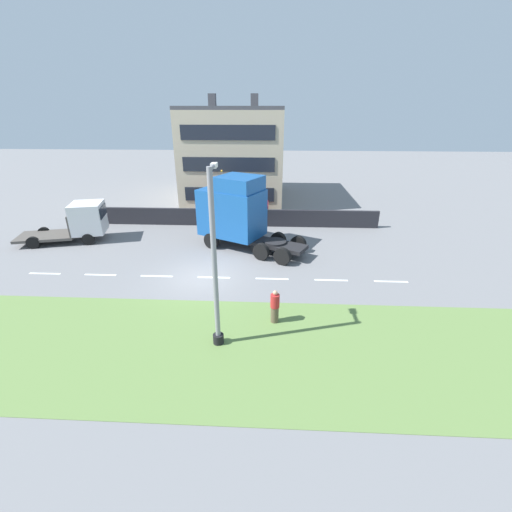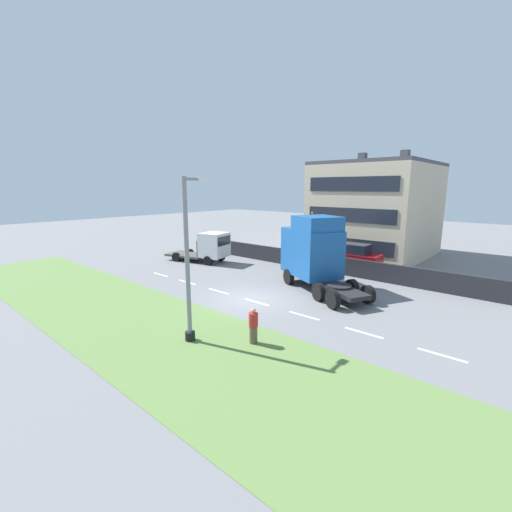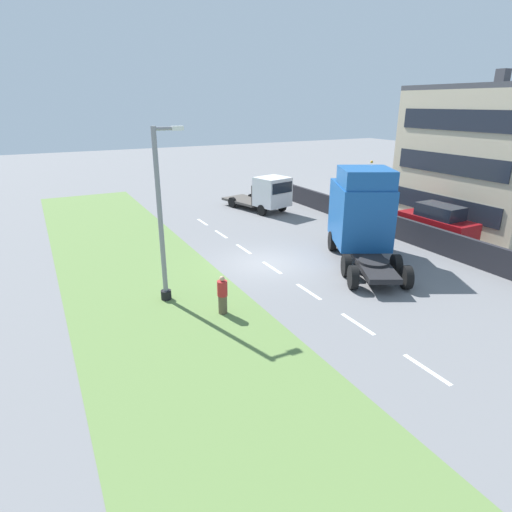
{
  "view_description": "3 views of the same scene",
  "coord_description": "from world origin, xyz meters",
  "px_view_note": "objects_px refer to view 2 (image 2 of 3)",
  "views": [
    {
      "loc": [
        -16.63,
        -3.86,
        8.61
      ],
      "look_at": [
        -1.74,
        -3.11,
        2.1
      ],
      "focal_mm": 24.0,
      "sensor_mm": 36.0,
      "label": 1
    },
    {
      "loc": [
        -14.09,
        -12.93,
        6.44
      ],
      "look_at": [
        -0.95,
        -1.47,
        2.94
      ],
      "focal_mm": 24.0,
      "sensor_mm": 36.0,
      "label": 2
    },
    {
      "loc": [
        -9.74,
        -17.74,
        7.67
      ],
      "look_at": [
        -1.45,
        -1.79,
        1.2
      ],
      "focal_mm": 30.0,
      "sensor_mm": 36.0,
      "label": 3
    }
  ],
  "objects_px": {
    "parked_car": "(351,257)",
    "lamp_post": "(189,271)",
    "lorry_cab": "(314,252)",
    "flatbed_truck": "(210,247)",
    "pedestrian": "(253,326)"
  },
  "relations": [
    {
      "from": "parked_car",
      "to": "lamp_post",
      "type": "xyz_separation_m",
      "value": [
        -16.31,
        -0.57,
        2.03
      ]
    },
    {
      "from": "lorry_cab",
      "to": "parked_car",
      "type": "bearing_deg",
      "value": 29.05
    },
    {
      "from": "flatbed_truck",
      "to": "lorry_cab",
      "type": "bearing_deg",
      "value": 73.39
    },
    {
      "from": "lamp_post",
      "to": "parked_car",
      "type": "bearing_deg",
      "value": 2.01
    },
    {
      "from": "flatbed_truck",
      "to": "parked_car",
      "type": "distance_m",
      "value": 11.86
    },
    {
      "from": "lorry_cab",
      "to": "parked_car",
      "type": "height_order",
      "value": "lorry_cab"
    },
    {
      "from": "flatbed_truck",
      "to": "lamp_post",
      "type": "xyz_separation_m",
      "value": [
        -10.86,
        -11.1,
        1.68
      ]
    },
    {
      "from": "lorry_cab",
      "to": "lamp_post",
      "type": "relative_size",
      "value": 1.06
    },
    {
      "from": "parked_car",
      "to": "lamp_post",
      "type": "distance_m",
      "value": 16.45
    },
    {
      "from": "lorry_cab",
      "to": "lamp_post",
      "type": "xyz_separation_m",
      "value": [
        -10.35,
        -0.37,
        0.72
      ]
    },
    {
      "from": "lamp_post",
      "to": "pedestrian",
      "type": "distance_m",
      "value": 3.55
    },
    {
      "from": "flatbed_truck",
      "to": "pedestrian",
      "type": "distance_m",
      "value": 16.27
    },
    {
      "from": "parked_car",
      "to": "pedestrian",
      "type": "xyz_separation_m",
      "value": [
        -14.78,
        -2.79,
        -0.29
      ]
    },
    {
      "from": "parked_car",
      "to": "lamp_post",
      "type": "relative_size",
      "value": 0.67
    },
    {
      "from": "flatbed_truck",
      "to": "parked_car",
      "type": "xyz_separation_m",
      "value": [
        5.46,
        -10.52,
        -0.36
      ]
    }
  ]
}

